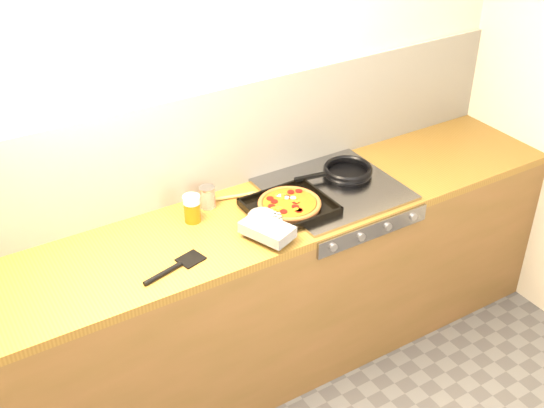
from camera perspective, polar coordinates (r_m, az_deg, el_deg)
room_shell at (r=3.10m, az=-4.57°, el=5.21°), size 3.20×3.20×3.20m
counter_run at (r=3.28m, az=-1.68°, el=-7.73°), size 3.20×0.62×0.90m
stovetop at (r=3.21m, az=5.14°, el=1.23°), size 0.60×0.56×0.02m
pizza_on_tray at (r=2.98m, az=0.88°, el=-0.56°), size 0.48×0.42×0.06m
frying_pan at (r=3.31m, az=6.27°, el=2.75°), size 0.41×0.28×0.04m
tomato_can at (r=3.07m, az=-5.43°, el=0.58°), size 0.07×0.07×0.10m
juice_glass at (r=2.97m, az=-6.70°, el=-0.38°), size 0.09×0.09×0.13m
wooden_spoon at (r=3.14m, az=-3.30°, el=0.62°), size 0.30×0.11×0.02m
black_spatula at (r=2.73m, az=-8.15°, el=-5.27°), size 0.29×0.12×0.02m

